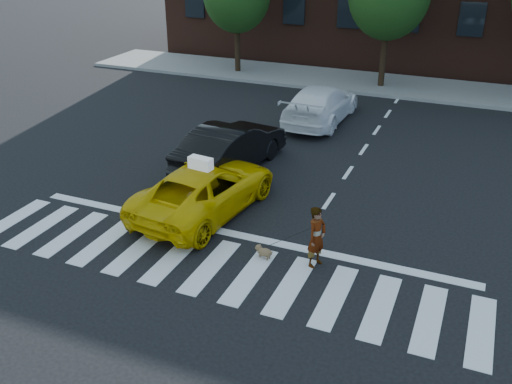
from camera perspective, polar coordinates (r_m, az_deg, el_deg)
ground at (r=13.52m, az=-4.58°, el=-7.45°), size 120.00×120.00×0.00m
crosswalk at (r=13.52m, az=-4.58°, el=-7.43°), size 13.00×2.40×0.01m
stop_line at (r=14.74m, az=-1.76°, el=-4.31°), size 12.00×0.30×0.01m
sidewalk_far at (r=28.94m, az=11.55°, el=10.60°), size 30.00×4.00×0.15m
taxi at (r=15.70m, az=-5.10°, el=0.34°), size 2.82×5.12×1.36m
black_sedan at (r=18.33m, az=-2.54°, el=4.54°), size 2.21×4.81×1.53m
white_suv at (r=23.00m, az=6.48°, el=8.75°), size 2.13×5.03×1.45m
woman at (r=13.23m, az=6.09°, el=-4.50°), size 0.53×0.64×1.51m
dog at (r=13.73m, az=0.73°, el=-5.95°), size 0.52×0.29×0.30m
taxi_sign at (r=15.20m, az=-5.56°, el=2.90°), size 0.68×0.36×0.32m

